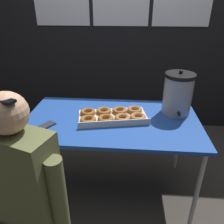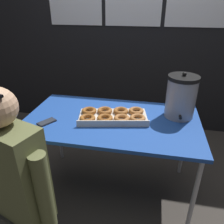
% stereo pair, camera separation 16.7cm
% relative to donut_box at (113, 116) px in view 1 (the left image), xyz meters
% --- Properties ---
extents(ground_plane, '(12.00, 12.00, 0.00)m').
position_rel_donut_box_xyz_m(ground_plane, '(-0.01, -0.01, -0.75)').
color(ground_plane, '#3D3833').
extents(back_wall, '(6.00, 0.11, 2.44)m').
position_rel_donut_box_xyz_m(back_wall, '(-0.01, 1.27, 0.48)').
color(back_wall, black).
rests_on(back_wall, ground).
extents(folding_table, '(1.35, 0.76, 0.73)m').
position_rel_donut_box_xyz_m(folding_table, '(-0.01, -0.01, -0.07)').
color(folding_table, '#1E479E').
rests_on(folding_table, ground).
extents(donut_box, '(0.57, 0.37, 0.05)m').
position_rel_donut_box_xyz_m(donut_box, '(0.00, 0.00, 0.00)').
color(donut_box, beige).
rests_on(donut_box, folding_table).
extents(coffee_urn, '(0.23, 0.26, 0.36)m').
position_rel_donut_box_xyz_m(coffee_urn, '(0.50, 0.14, 0.14)').
color(coffee_urn, '#939399').
rests_on(coffee_urn, folding_table).
extents(cell_phone, '(0.13, 0.15, 0.01)m').
position_rel_donut_box_xyz_m(cell_phone, '(-0.48, -0.16, -0.02)').
color(cell_phone, black).
rests_on(cell_phone, folding_table).
extents(person_seated, '(0.49, 0.30, 1.21)m').
position_rel_donut_box_xyz_m(person_seated, '(-0.41, -0.70, -0.17)').
color(person_seated, '#33332D').
rests_on(person_seated, ground).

